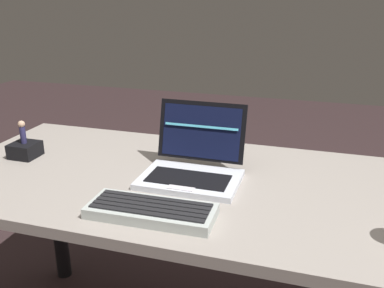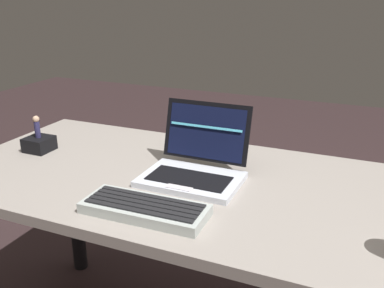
{
  "view_description": "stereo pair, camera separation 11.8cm",
  "coord_description": "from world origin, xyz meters",
  "views": [
    {
      "loc": [
        0.29,
        -1.11,
        1.24
      ],
      "look_at": [
        -0.04,
        -0.05,
        0.84
      ],
      "focal_mm": 40.07,
      "sensor_mm": 36.0,
      "label": 1
    },
    {
      "loc": [
        0.4,
        -1.07,
        1.24
      ],
      "look_at": [
        -0.04,
        -0.05,
        0.84
      ],
      "focal_mm": 40.07,
      "sensor_mm": 36.0,
      "label": 2
    }
  ],
  "objects": [
    {
      "name": "external_keyboard",
      "position": [
        -0.08,
        -0.24,
        0.72
      ],
      "size": [
        0.32,
        0.13,
        0.03
      ],
      "color": "#B1BAB5",
      "rests_on": "desk"
    },
    {
      "name": "desk",
      "position": [
        0.0,
        0.0,
        0.61
      ],
      "size": [
        1.64,
        0.72,
        0.7
      ],
      "color": "gray",
      "rests_on": "ground"
    },
    {
      "name": "laptop_front",
      "position": [
        -0.05,
        0.02,
        0.75
      ],
      "size": [
        0.29,
        0.25,
        0.21
      ],
      "color": "silver",
      "rests_on": "desk"
    },
    {
      "name": "figurine",
      "position": [
        -0.64,
        0.01,
        0.8
      ],
      "size": [
        0.02,
        0.02,
        0.08
      ],
      "color": "navy",
      "rests_on": "figurine_stand"
    },
    {
      "name": "figurine_stand",
      "position": [
        -0.64,
        0.01,
        0.73
      ],
      "size": [
        0.09,
        0.09,
        0.05
      ],
      "primitive_type": "cube",
      "color": "black",
      "rests_on": "desk"
    }
  ]
}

